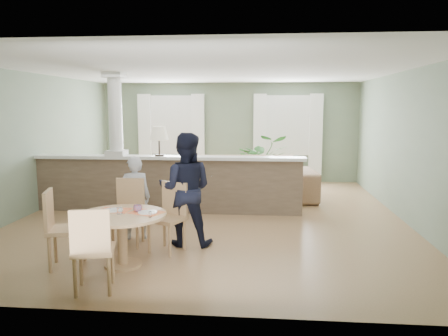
# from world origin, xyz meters

# --- Properties ---
(ground) EXTENTS (8.00, 8.00, 0.00)m
(ground) POSITION_xyz_m (0.00, 0.00, 0.00)
(ground) COLOR #A57D57
(ground) RESTS_ON ground
(room_shell) EXTENTS (7.02, 8.02, 2.71)m
(room_shell) POSITION_xyz_m (-0.03, 0.63, 1.81)
(room_shell) COLOR gray
(room_shell) RESTS_ON ground
(pony_wall) EXTENTS (5.32, 0.38, 2.70)m
(pony_wall) POSITION_xyz_m (-0.99, 0.20, 0.71)
(pony_wall) COLOR #755F4B
(pony_wall) RESTS_ON ground
(sofa) EXTENTS (3.41, 1.65, 0.96)m
(sofa) POSITION_xyz_m (0.45, 1.40, 0.48)
(sofa) COLOR #986F52
(sofa) RESTS_ON ground
(houseplant) EXTENTS (1.39, 1.25, 1.38)m
(houseplant) POSITION_xyz_m (0.94, 2.76, 0.69)
(houseplant) COLOR #2D6327
(houseplant) RESTS_ON ground
(dining_table) EXTENTS (1.15, 1.15, 0.79)m
(dining_table) POSITION_xyz_m (-0.83, -2.74, 0.55)
(dining_table) COLOR tan
(dining_table) RESTS_ON ground
(chair_far_boy) EXTENTS (0.46, 0.46, 0.98)m
(chair_far_boy) POSITION_xyz_m (-1.04, -1.81, 0.54)
(chair_far_boy) COLOR tan
(chair_far_boy) RESTS_ON ground
(chair_far_man) EXTENTS (0.58, 0.58, 0.98)m
(chair_far_man) POSITION_xyz_m (-0.36, -2.06, 0.54)
(chair_far_man) COLOR tan
(chair_far_man) RESTS_ON ground
(chair_near) EXTENTS (0.53, 0.53, 0.98)m
(chair_near) POSITION_xyz_m (-0.89, -3.59, 0.54)
(chair_near) COLOR tan
(chair_near) RESTS_ON ground
(chair_side) EXTENTS (0.56, 0.56, 1.01)m
(chair_side) POSITION_xyz_m (-1.62, -2.84, 0.56)
(chair_side) COLOR tan
(chair_side) RESTS_ON ground
(child_person) EXTENTS (0.54, 0.42, 1.31)m
(child_person) POSITION_xyz_m (-1.02, -1.56, 0.65)
(child_person) COLOR #A3A2A8
(child_person) RESTS_ON ground
(man_person) EXTENTS (0.82, 0.64, 1.68)m
(man_person) POSITION_xyz_m (-0.19, -1.78, 0.84)
(man_person) COLOR black
(man_person) RESTS_ON ground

